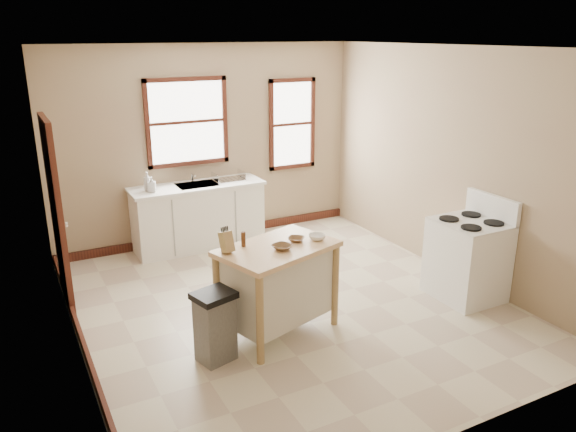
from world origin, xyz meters
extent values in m
plane|color=beige|center=(0.00, 0.00, 0.00)|extent=(5.00, 5.00, 0.00)
plane|color=white|center=(0.00, 0.00, 2.80)|extent=(5.00, 5.00, 0.00)
cube|color=tan|center=(0.00, 2.50, 1.40)|extent=(4.50, 0.04, 2.80)
cube|color=tan|center=(-2.25, 0.00, 1.40)|extent=(0.04, 5.00, 2.80)
cube|color=tan|center=(2.25, 0.00, 1.40)|extent=(0.04, 5.00, 2.80)
cube|color=#38150F|center=(-2.21, 1.30, 1.05)|extent=(0.06, 0.90, 2.10)
cube|color=#38150F|center=(0.00, 2.47, 0.06)|extent=(4.50, 0.04, 0.12)
cube|color=#38150F|center=(-2.22, 0.00, 0.06)|extent=(0.04, 5.00, 0.12)
cylinder|color=silver|center=(-0.30, 2.38, 1.03)|extent=(0.03, 0.03, 0.22)
imported|color=#B2B2B2|center=(-0.98, 2.19, 1.05)|extent=(0.10, 0.11, 0.26)
imported|color=#B2B2B2|center=(-0.94, 2.12, 1.02)|extent=(0.12, 0.12, 0.21)
cylinder|color=#472613|center=(-0.68, -0.31, 1.01)|extent=(0.05, 0.05, 0.15)
imported|color=brown|center=(-0.38, -0.56, 0.96)|extent=(0.24, 0.24, 0.05)
imported|color=brown|center=(-0.15, -0.43, 0.96)|extent=(0.23, 0.23, 0.04)
imported|color=white|center=(0.05, -0.49, 0.97)|extent=(0.24, 0.24, 0.05)
camera|label=1|loc=(-2.68, -5.06, 2.95)|focal=35.00mm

